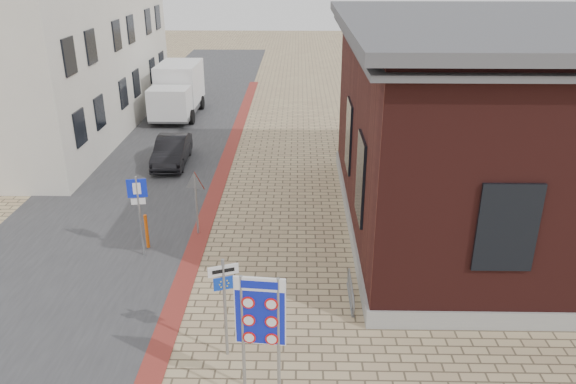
% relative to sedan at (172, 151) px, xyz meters
% --- Properties ---
extents(ground, '(120.00, 120.00, 0.00)m').
position_rel_sedan_xyz_m(ground, '(4.32, -12.71, -0.61)').
color(ground, tan).
rests_on(ground, ground).
extents(road_strip, '(7.00, 60.00, 0.02)m').
position_rel_sedan_xyz_m(road_strip, '(-1.18, 2.29, -0.60)').
color(road_strip, '#38383A').
rests_on(road_strip, ground).
extents(curb_strip, '(0.60, 40.00, 0.02)m').
position_rel_sedan_xyz_m(curb_strip, '(2.32, -2.71, -0.59)').
color(curb_strip, maroon).
rests_on(curb_strip, ground).
extents(brick_building, '(13.00, 13.00, 6.80)m').
position_rel_sedan_xyz_m(brick_building, '(13.32, -5.71, 2.88)').
color(brick_building, gray).
rests_on(brick_building, ground).
extents(townhouse_mid, '(7.40, 6.40, 9.10)m').
position_rel_sedan_xyz_m(townhouse_mid, '(-6.67, 5.29, 3.96)').
color(townhouse_mid, beige).
rests_on(townhouse_mid, ground).
extents(townhouse_far, '(7.40, 6.40, 8.30)m').
position_rel_sedan_xyz_m(townhouse_far, '(-6.67, 11.29, 3.56)').
color(townhouse_far, beige).
rests_on(townhouse_far, ground).
extents(bike_rack, '(0.08, 1.80, 0.60)m').
position_rel_sedan_xyz_m(bike_rack, '(6.97, -10.51, -0.35)').
color(bike_rack, slate).
rests_on(bike_rack, ground).
extents(sedan, '(1.42, 3.74, 1.22)m').
position_rel_sedan_xyz_m(sedan, '(0.00, 0.00, 0.00)').
color(sedan, black).
rests_on(sedan, ground).
extents(box_truck, '(2.39, 5.48, 2.86)m').
position_rel_sedan_xyz_m(box_truck, '(-1.31, 8.08, 0.87)').
color(box_truck, slate).
rests_on(box_truck, ground).
extents(border_sign, '(1.01, 0.15, 2.96)m').
position_rel_sedan_xyz_m(border_sign, '(4.82, -14.21, 1.52)').
color(border_sign, gray).
rests_on(border_sign, ground).
extents(essen_sign, '(0.65, 0.27, 2.51)m').
position_rel_sedan_xyz_m(essen_sign, '(3.93, -12.78, 1.06)').
color(essen_sign, gray).
rests_on(essen_sign, ground).
extents(parking_sign, '(0.57, 0.14, 2.61)m').
position_rel_sedan_xyz_m(parking_sign, '(0.82, -8.21, 1.18)').
color(parking_sign, gray).
rests_on(parking_sign, ground).
extents(yield_sign, '(0.75, 0.26, 2.15)m').
position_rel_sedan_xyz_m(yield_sign, '(2.24, -6.71, 1.01)').
color(yield_sign, gray).
rests_on(yield_sign, ground).
extents(bollard, '(0.13, 0.13, 1.14)m').
position_rel_sedan_xyz_m(bollard, '(0.82, -7.71, -0.04)').
color(bollard, '#F85D0D').
rests_on(bollard, ground).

